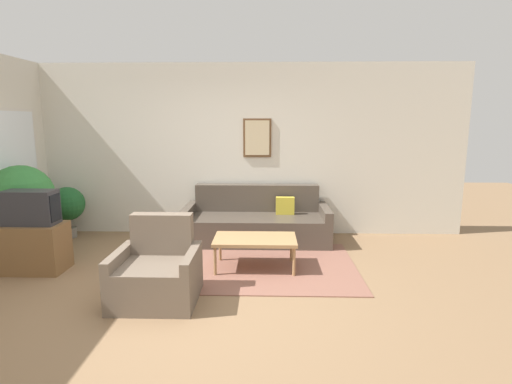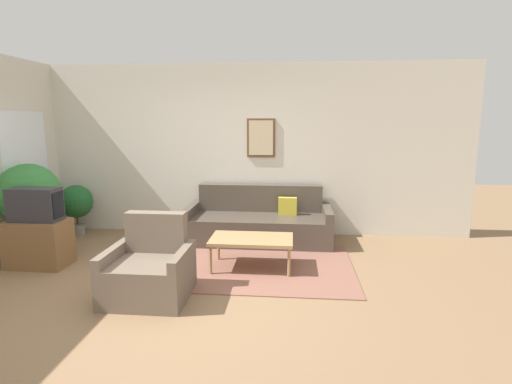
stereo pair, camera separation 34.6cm
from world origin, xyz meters
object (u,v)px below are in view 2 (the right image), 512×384
(coffee_table, at_px, (252,240))
(tv, at_px, (35,204))
(couch, at_px, (259,223))
(potted_plant_tall, at_px, (29,195))
(armchair, at_px, (150,271))

(coffee_table, bearing_deg, tv, -176.77)
(couch, bearing_deg, potted_plant_tall, -164.95)
(couch, xyz_separation_m, potted_plant_tall, (-3.09, -0.83, 0.53))
(couch, relative_size, tv, 3.57)
(potted_plant_tall, bearing_deg, couch, 15.05)
(tv, bearing_deg, armchair, -23.53)
(tv, xyz_separation_m, potted_plant_tall, (-0.42, 0.50, 0.02))
(coffee_table, bearing_deg, potted_plant_tall, 173.57)
(tv, xyz_separation_m, armchair, (1.70, -0.74, -0.52))
(coffee_table, xyz_separation_m, tv, (-2.68, -0.15, 0.43))
(couch, height_order, armchair, armchair)
(coffee_table, relative_size, tv, 1.66)
(couch, xyz_separation_m, coffee_table, (0.01, -1.18, 0.08))
(couch, relative_size, coffee_table, 2.15)
(couch, xyz_separation_m, tv, (-2.67, -1.33, 0.51))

